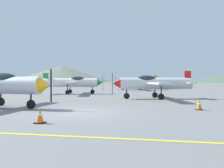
# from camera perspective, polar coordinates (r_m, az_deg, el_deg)

# --- Properties ---
(ground_plane) EXTENTS (400.00, 400.00, 0.00)m
(ground_plane) POSITION_cam_1_polar(r_m,az_deg,el_deg) (12.01, -8.43, -6.93)
(ground_plane) COLOR slate
(apron_line_near) EXTENTS (80.00, 0.16, 0.01)m
(apron_line_near) POSITION_cam_1_polar(r_m,az_deg,el_deg) (7.55, -20.83, -11.71)
(apron_line_near) COLOR yellow
(apron_line_near) RESTS_ON ground_plane
(apron_line_far) EXTENTS (80.00, 0.16, 0.01)m
(apron_line_far) POSITION_cam_1_polar(r_m,az_deg,el_deg) (19.50, -1.08, -3.84)
(apron_line_far) COLOR yellow
(apron_line_far) RESTS_ON ground_plane
(airplane_mid) EXTENTS (7.20, 8.17, 2.46)m
(airplane_mid) POSITION_cam_1_polar(r_m,az_deg,el_deg) (20.40, 10.17, 0.24)
(airplane_mid) COLOR silver
(airplane_mid) RESTS_ON ground_plane
(airplane_far) EXTENTS (7.20, 8.20, 2.46)m
(airplane_far) POSITION_cam_1_polar(r_m,az_deg,el_deg) (27.27, -9.81, 0.43)
(airplane_far) COLOR white
(airplane_far) RESTS_ON ground_plane
(airplane_back) EXTENTS (7.20, 8.19, 2.46)m
(airplane_back) POSITION_cam_1_polar(r_m,az_deg,el_deg) (38.17, 6.19, 0.61)
(airplane_back) COLOR #33478C
(airplane_back) RESTS_ON ground_plane
(traffic_cone_front) EXTENTS (0.36, 0.36, 0.59)m
(traffic_cone_front) POSITION_cam_1_polar(r_m,az_deg,el_deg) (9.22, -17.62, -7.58)
(traffic_cone_front) COLOR black
(traffic_cone_front) RESTS_ON ground_plane
(traffic_cone_side) EXTENTS (0.36, 0.36, 0.59)m
(traffic_cone_side) POSITION_cam_1_polar(r_m,az_deg,el_deg) (13.52, 20.97, -4.86)
(traffic_cone_side) COLOR black
(traffic_cone_side) RESTS_ON ground_plane
(hill_left) EXTENTS (79.64, 79.64, 12.87)m
(hill_left) POSITION_cam_1_polar(r_m,az_deg,el_deg) (184.01, -12.33, 2.49)
(hill_left) COLOR slate
(hill_left) RESTS_ON ground_plane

